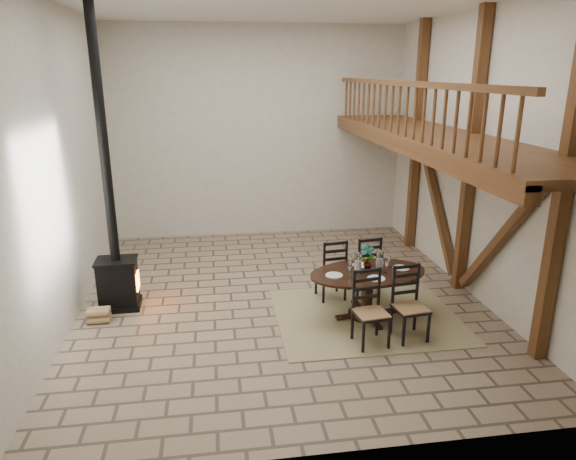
{
  "coord_description": "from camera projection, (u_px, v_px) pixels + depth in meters",
  "views": [
    {
      "loc": [
        -1.13,
        -8.45,
        3.94
      ],
      "look_at": [
        0.17,
        0.4,
        1.16
      ],
      "focal_mm": 32.0,
      "sensor_mm": 36.0,
      "label": 1
    }
  ],
  "objects": [
    {
      "name": "wood_stove",
      "position": [
        114.0,
        247.0,
        8.62
      ],
      "size": [
        0.7,
        0.55,
        5.0
      ],
      "rotation": [
        0.0,
        0.0,
        0.02
      ],
      "color": "black",
      "rests_on": "ground"
    },
    {
      "name": "dining_table",
      "position": [
        367.0,
        292.0,
        8.47
      ],
      "size": [
        2.1,
        2.3,
        1.26
      ],
      "rotation": [
        0.0,
        0.0,
        0.13
      ],
      "color": "black",
      "rests_on": "ground"
    },
    {
      "name": "room_shell",
      "position": [
        352.0,
        129.0,
        8.58
      ],
      "size": [
        7.02,
        8.02,
        5.01
      ],
      "color": "beige",
      "rests_on": "ground"
    },
    {
      "name": "log_stack",
      "position": [
        99.0,
        315.0,
        8.38
      ],
      "size": [
        0.36,
        0.26,
        0.25
      ],
      "rotation": [
        0.0,
        0.0,
        0.03
      ],
      "color": "tan",
      "rests_on": "ground"
    },
    {
      "name": "ground",
      "position": [
        282.0,
        298.0,
        9.31
      ],
      "size": [
        8.0,
        8.0,
        0.0
      ],
      "primitive_type": "plane",
      "color": "#8F795F",
      "rests_on": "ground"
    },
    {
      "name": "log_basket",
      "position": [
        112.0,
        296.0,
        8.98
      ],
      "size": [
        0.47,
        0.47,
        0.39
      ],
      "rotation": [
        0.0,
        0.0,
        0.37
      ],
      "color": "brown",
      "rests_on": "ground"
    },
    {
      "name": "rug",
      "position": [
        366.0,
        316.0,
        8.6
      ],
      "size": [
        3.0,
        2.5,
        0.02
      ],
      "primitive_type": "cube",
      "color": "tan",
      "rests_on": "ground"
    }
  ]
}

